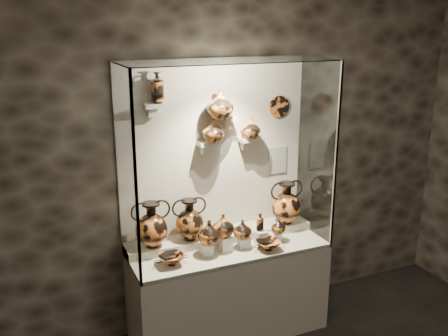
# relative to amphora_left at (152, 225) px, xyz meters

# --- Properties ---
(wall_back) EXTENTS (5.00, 0.02, 3.20)m
(wall_back) POSITION_rel_amphora_left_xyz_m (0.63, 0.18, 0.51)
(wall_back) COLOR #2B241B
(wall_back) RESTS_ON ground
(plinth) EXTENTS (1.70, 0.60, 0.80)m
(plinth) POSITION_rel_amphora_left_xyz_m (0.63, -0.14, -0.69)
(plinth) COLOR beige
(plinth) RESTS_ON floor
(front_tier) EXTENTS (1.68, 0.58, 0.03)m
(front_tier) POSITION_rel_amphora_left_xyz_m (0.63, -0.14, -0.28)
(front_tier) COLOR #C0B194
(front_tier) RESTS_ON plinth
(rear_tier) EXTENTS (1.70, 0.25, 0.10)m
(rear_tier) POSITION_rel_amphora_left_xyz_m (0.63, 0.04, -0.24)
(rear_tier) COLOR #C0B194
(rear_tier) RESTS_ON plinth
(back_panel) EXTENTS (1.70, 0.03, 1.60)m
(back_panel) POSITION_rel_amphora_left_xyz_m (0.63, 0.18, 0.51)
(back_panel) COLOR beige
(back_panel) RESTS_ON plinth
(glass_front) EXTENTS (1.70, 0.01, 1.60)m
(glass_front) POSITION_rel_amphora_left_xyz_m (0.63, -0.43, 0.51)
(glass_front) COLOR white
(glass_front) RESTS_ON plinth
(glass_left) EXTENTS (0.01, 0.60, 1.60)m
(glass_left) POSITION_rel_amphora_left_xyz_m (-0.22, -0.14, 0.51)
(glass_left) COLOR white
(glass_left) RESTS_ON plinth
(glass_right) EXTENTS (0.01, 0.60, 1.60)m
(glass_right) POSITION_rel_amphora_left_xyz_m (1.48, -0.14, 0.51)
(glass_right) COLOR white
(glass_right) RESTS_ON plinth
(glass_top) EXTENTS (1.70, 0.60, 0.01)m
(glass_top) POSITION_rel_amphora_left_xyz_m (0.63, -0.14, 1.30)
(glass_top) COLOR white
(glass_top) RESTS_ON back_panel
(frame_post_left) EXTENTS (0.02, 0.02, 1.60)m
(frame_post_left) POSITION_rel_amphora_left_xyz_m (-0.21, -0.43, 0.51)
(frame_post_left) COLOR gray
(frame_post_left) RESTS_ON plinth
(frame_post_right) EXTENTS (0.02, 0.02, 1.60)m
(frame_post_right) POSITION_rel_amphora_left_xyz_m (1.47, -0.43, 0.51)
(frame_post_right) COLOR gray
(frame_post_right) RESTS_ON plinth
(pedestal_a) EXTENTS (0.09, 0.09, 0.10)m
(pedestal_a) POSITION_rel_amphora_left_xyz_m (0.41, -0.19, -0.21)
(pedestal_a) COLOR silver
(pedestal_a) RESTS_ON front_tier
(pedestal_b) EXTENTS (0.09, 0.09, 0.13)m
(pedestal_b) POSITION_rel_amphora_left_xyz_m (0.58, -0.19, -0.20)
(pedestal_b) COLOR silver
(pedestal_b) RESTS_ON front_tier
(pedestal_c) EXTENTS (0.09, 0.09, 0.09)m
(pedestal_c) POSITION_rel_amphora_left_xyz_m (0.75, -0.19, -0.22)
(pedestal_c) COLOR silver
(pedestal_c) RESTS_ON front_tier
(pedestal_d) EXTENTS (0.09, 0.09, 0.12)m
(pedestal_d) POSITION_rel_amphora_left_xyz_m (0.91, -0.19, -0.20)
(pedestal_d) COLOR silver
(pedestal_d) RESTS_ON front_tier
(pedestal_e) EXTENTS (0.09, 0.09, 0.08)m
(pedestal_e) POSITION_rel_amphora_left_xyz_m (1.05, -0.19, -0.22)
(pedestal_e) COLOR silver
(pedestal_e) RESTS_ON front_tier
(bracket_ul) EXTENTS (0.14, 0.12, 0.04)m
(bracket_ul) POSITION_rel_amphora_left_xyz_m (0.08, 0.10, 0.96)
(bracket_ul) COLOR beige
(bracket_ul) RESTS_ON back_panel
(bracket_ca) EXTENTS (0.14, 0.12, 0.04)m
(bracket_ca) POSITION_rel_amphora_left_xyz_m (0.53, 0.10, 0.61)
(bracket_ca) COLOR beige
(bracket_ca) RESTS_ON back_panel
(bracket_cb) EXTENTS (0.10, 0.12, 0.04)m
(bracket_cb) POSITION_rel_amphora_left_xyz_m (0.73, 0.10, 0.81)
(bracket_cb) COLOR beige
(bracket_cb) RESTS_ON back_panel
(bracket_cc) EXTENTS (0.14, 0.12, 0.04)m
(bracket_cc) POSITION_rel_amphora_left_xyz_m (0.91, 0.10, 0.61)
(bracket_cc) COLOR beige
(bracket_cc) RESTS_ON back_panel
(amphora_left) EXTENTS (0.35, 0.35, 0.39)m
(amphora_left) POSITION_rel_amphora_left_xyz_m (0.00, 0.00, 0.00)
(amphora_left) COLOR orange
(amphora_left) RESTS_ON rear_tier
(amphora_mid) EXTENTS (0.31, 0.31, 0.36)m
(amphora_mid) POSITION_rel_amphora_left_xyz_m (0.33, 0.01, -0.01)
(amphora_mid) COLOR #B35A1F
(amphora_mid) RESTS_ON rear_tier
(amphora_right) EXTENTS (0.41, 0.41, 0.39)m
(amphora_right) POSITION_rel_amphora_left_xyz_m (1.26, -0.00, 0.00)
(amphora_right) COLOR orange
(amphora_right) RESTS_ON rear_tier
(jug_a) EXTENTS (0.23, 0.23, 0.20)m
(jug_a) POSITION_rel_amphora_left_xyz_m (0.43, -0.20, -0.06)
(jug_a) COLOR orange
(jug_a) RESTS_ON pedestal_a
(jug_b) EXTENTS (0.22, 0.22, 0.19)m
(jug_b) POSITION_rel_amphora_left_xyz_m (0.56, -0.17, -0.04)
(jug_b) COLOR #B35A1F
(jug_b) RESTS_ON pedestal_b
(jug_c) EXTENTS (0.21, 0.21, 0.17)m
(jug_c) POSITION_rel_amphora_left_xyz_m (0.73, -0.20, -0.09)
(jug_c) COLOR orange
(jug_c) RESTS_ON pedestal_c
(jug_e) EXTENTS (0.14, 0.14, 0.13)m
(jug_e) POSITION_rel_amphora_left_xyz_m (1.08, -0.20, -0.12)
(jug_e) COLOR orange
(jug_e) RESTS_ON pedestal_e
(lekythos_small) EXTENTS (0.09, 0.09, 0.17)m
(lekythos_small) POSITION_rel_amphora_left_xyz_m (0.91, -0.17, -0.06)
(lekythos_small) COLOR #B35A1F
(lekythos_small) RESTS_ON pedestal_d
(kylix_left) EXTENTS (0.30, 0.26, 0.10)m
(kylix_left) POSITION_rel_amphora_left_xyz_m (0.08, -0.24, -0.21)
(kylix_left) COLOR #B35A1F
(kylix_left) RESTS_ON front_tier
(kylix_right) EXTENTS (0.29, 0.26, 0.10)m
(kylix_right) POSITION_rel_amphora_left_xyz_m (0.92, -0.31, -0.21)
(kylix_right) COLOR orange
(kylix_right) RESTS_ON front_tier
(lekythos_tall) EXTENTS (0.14, 0.14, 0.28)m
(lekythos_tall) POSITION_rel_amphora_left_xyz_m (0.12, 0.10, 1.11)
(lekythos_tall) COLOR orange
(lekythos_tall) RESTS_ON bracket_ul
(ovoid_vase_a) EXTENTS (0.19, 0.19, 0.20)m
(ovoid_vase_a) POSITION_rel_amphora_left_xyz_m (0.57, 0.06, 0.72)
(ovoid_vase_a) COLOR #B35A1F
(ovoid_vase_a) RESTS_ON bracket_ca
(ovoid_vase_b) EXTENTS (0.26, 0.26, 0.23)m
(ovoid_vase_b) POSITION_rel_amphora_left_xyz_m (0.63, 0.04, 0.94)
(ovoid_vase_b) COLOR #B35A1F
(ovoid_vase_b) RESTS_ON bracket_cb
(ovoid_vase_c) EXTENTS (0.20, 0.20, 0.18)m
(ovoid_vase_c) POSITION_rel_amphora_left_xyz_m (0.92, 0.07, 0.71)
(ovoid_vase_c) COLOR #B35A1F
(ovoid_vase_c) RESTS_ON bracket_cc
(wall_plate) EXTENTS (0.20, 0.02, 0.20)m
(wall_plate) POSITION_rel_amphora_left_xyz_m (1.25, 0.15, 0.86)
(wall_plate) COLOR #BE5D25
(wall_plate) RESTS_ON back_panel
(info_placard) EXTENTS (0.19, 0.01, 0.25)m
(info_placard) POSITION_rel_amphora_left_xyz_m (1.25, 0.16, 0.37)
(info_placard) COLOR beige
(info_placard) RESTS_ON back_panel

